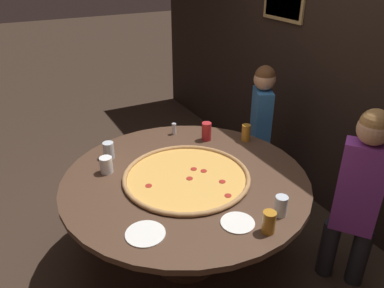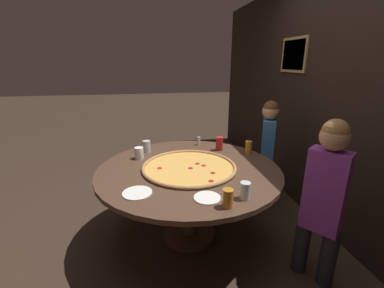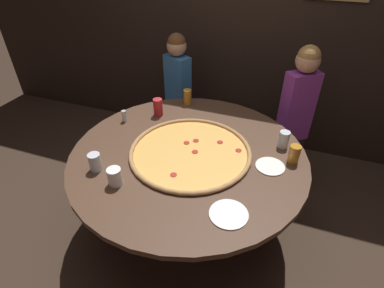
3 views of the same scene
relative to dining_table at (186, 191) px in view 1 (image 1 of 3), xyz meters
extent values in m
plane|color=#38281E|center=(0.00, 0.00, -0.62)|extent=(24.00, 24.00, 0.00)
cube|color=black|center=(0.00, 1.44, 0.68)|extent=(6.40, 0.06, 2.60)
cylinder|color=#4C3323|center=(0.00, 0.00, 0.10)|extent=(1.69, 1.69, 0.04)
cylinder|color=#4C3323|center=(0.00, 0.00, -0.27)|extent=(0.16, 0.16, 0.70)
cylinder|color=#4C3323|center=(0.00, 0.00, -0.60)|extent=(0.52, 0.52, 0.04)
cylinder|color=#E5A84C|center=(0.02, 0.00, 0.13)|extent=(0.83, 0.83, 0.01)
torus|color=#B27F4C|center=(0.02, 0.00, 0.14)|extent=(0.87, 0.87, 0.03)
cylinder|color=#A8281E|center=(0.01, 0.14, 0.13)|extent=(0.04, 0.04, 0.00)
cylinder|color=#A8281E|center=(0.34, 0.13, 0.13)|extent=(0.04, 0.04, 0.00)
cylinder|color=#A8281E|center=(0.19, 0.18, 0.13)|extent=(0.04, 0.04, 0.00)
cylinder|color=#A8281E|center=(-0.05, 0.09, 0.13)|extent=(0.04, 0.04, 0.00)
cylinder|color=#A8281E|center=(0.05, 0.01, 0.13)|extent=(0.04, 0.04, 0.00)
cylinder|color=#A8281E|center=(0.00, -0.27, 0.13)|extent=(0.04, 0.04, 0.00)
cylinder|color=silver|center=(-0.51, -0.38, 0.18)|extent=(0.08, 0.08, 0.12)
cylinder|color=white|center=(-0.31, -0.46, 0.18)|extent=(0.09, 0.09, 0.12)
cylinder|color=#BC7A23|center=(0.71, 0.15, 0.19)|extent=(0.07, 0.07, 0.13)
cylinder|color=#B22328|center=(-0.43, 0.41, 0.19)|extent=(0.08, 0.08, 0.15)
cylinder|color=silver|center=(0.63, 0.30, 0.18)|extent=(0.07, 0.07, 0.13)
cylinder|color=#BC7A23|center=(-0.26, 0.69, 0.19)|extent=(0.07, 0.07, 0.14)
cylinder|color=white|center=(0.41, -0.46, 0.12)|extent=(0.22, 0.22, 0.01)
cylinder|color=white|center=(0.57, 0.04, 0.12)|extent=(0.20, 0.20, 0.01)
cylinder|color=silver|center=(-0.65, 0.22, 0.16)|extent=(0.04, 0.04, 0.08)
cylinder|color=#B7B7BC|center=(-0.65, 0.22, 0.21)|extent=(0.04, 0.04, 0.01)
cylinder|color=#232328|center=(-0.40, 0.97, -0.40)|extent=(0.16, 0.16, 0.44)
cylinder|color=#232328|center=(-0.58, 1.06, -0.40)|extent=(0.16, 0.16, 0.44)
cube|color=#3370B2|center=(-0.49, 1.02, 0.12)|extent=(0.30, 0.24, 0.61)
sphere|color=tan|center=(-0.49, 1.02, 0.52)|extent=(0.19, 0.19, 0.19)
sphere|color=brown|center=(-0.49, 1.02, 0.55)|extent=(0.17, 0.17, 0.17)
cylinder|color=#232328|center=(0.77, 0.96, -0.39)|extent=(0.17, 0.17, 0.45)
cylinder|color=#232328|center=(0.60, 0.84, -0.39)|extent=(0.17, 0.17, 0.45)
cube|color=purple|center=(0.68, 0.90, 0.15)|extent=(0.31, 0.28, 0.64)
sphere|color=tan|center=(0.68, 0.90, 0.57)|extent=(0.20, 0.20, 0.20)
sphere|color=#9E703D|center=(0.68, 0.90, 0.60)|extent=(0.18, 0.18, 0.18)
camera|label=1|loc=(1.93, -0.98, 1.51)|focal=35.00mm
camera|label=2|loc=(2.17, -0.35, 1.06)|focal=24.00mm
camera|label=3|loc=(0.60, -1.59, 1.43)|focal=28.00mm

